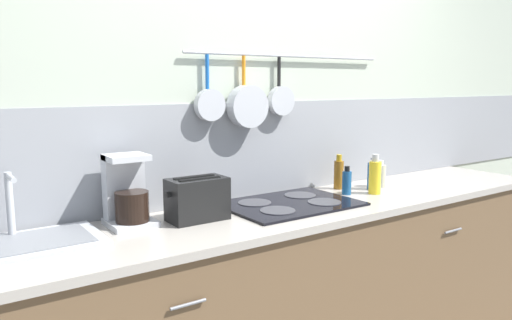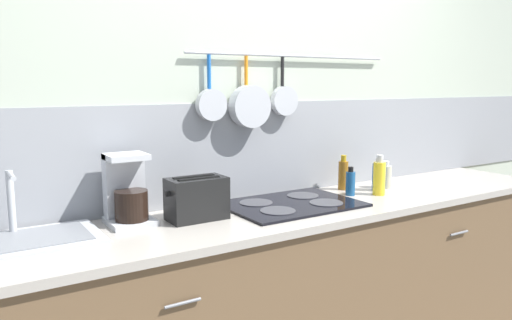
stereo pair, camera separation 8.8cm
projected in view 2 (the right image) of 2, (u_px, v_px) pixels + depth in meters
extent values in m
cube|color=#B2BCA8|center=(269.00, 120.00, 2.63)|extent=(7.20, 0.06, 2.60)
cube|color=gray|center=(269.00, 148.00, 2.64)|extent=(7.20, 0.07, 0.49)
cylinder|color=#B7BABF|center=(294.00, 56.00, 2.59)|extent=(1.24, 0.02, 0.02)
cylinder|color=#1959B2|center=(209.00, 72.00, 2.34)|extent=(0.02, 0.02, 0.16)
cylinder|color=#B7BABF|center=(211.00, 105.00, 2.35)|extent=(0.15, 0.04, 0.15)
cylinder|color=orange|center=(246.00, 71.00, 2.45)|extent=(0.02, 0.02, 0.14)
cylinder|color=#B7BABF|center=(250.00, 106.00, 2.45)|extent=(0.21, 0.07, 0.21)
cylinder|color=black|center=(282.00, 72.00, 2.57)|extent=(0.02, 0.02, 0.15)
cylinder|color=#B7BABF|center=(284.00, 101.00, 2.57)|extent=(0.15, 0.04, 0.15)
cube|color=brown|center=(306.00, 298.00, 2.48)|extent=(3.14, 0.55, 0.87)
cylinder|color=slate|center=(183.00, 303.00, 1.78)|extent=(0.14, 0.01, 0.01)
cylinder|color=slate|center=(459.00, 233.00, 2.61)|extent=(0.14, 0.01, 0.01)
cube|color=#A59E93|center=(307.00, 209.00, 2.41)|extent=(3.18, 0.59, 0.03)
cube|color=#B7BABF|center=(18.00, 242.00, 1.83)|extent=(0.58, 0.34, 0.01)
cube|color=slate|center=(18.00, 240.00, 1.83)|extent=(0.49, 0.27, 0.00)
cylinder|color=#B7BABF|center=(11.00, 203.00, 1.91)|extent=(0.03, 0.03, 0.26)
cylinder|color=#B7BABF|center=(11.00, 176.00, 1.84)|extent=(0.02, 0.14, 0.02)
cube|color=#B7BABF|center=(130.00, 221.00, 2.09)|extent=(0.18, 0.20, 0.02)
cube|color=#B7BABF|center=(124.00, 187.00, 2.12)|extent=(0.17, 0.07, 0.30)
cylinder|color=black|center=(131.00, 205.00, 2.06)|extent=(0.14, 0.14, 0.12)
cube|color=#B7BABF|center=(126.00, 157.00, 2.07)|extent=(0.17, 0.15, 0.02)
cube|color=black|center=(197.00, 199.00, 2.15)|extent=(0.25, 0.14, 0.18)
cube|color=black|center=(199.00, 178.00, 2.12)|extent=(0.19, 0.03, 0.00)
cube|color=black|center=(194.00, 176.00, 2.16)|extent=(0.19, 0.03, 0.00)
cube|color=black|center=(167.00, 194.00, 2.08)|extent=(0.02, 0.02, 0.02)
cube|color=black|center=(291.00, 204.00, 2.42)|extent=(0.63, 0.46, 0.01)
cylinder|color=#38383D|center=(278.00, 211.00, 2.26)|extent=(0.16, 0.16, 0.00)
cylinder|color=#38383D|center=(326.00, 203.00, 2.41)|extent=(0.16, 0.16, 0.00)
cylinder|color=#38383D|center=(256.00, 202.00, 2.42)|extent=(0.16, 0.16, 0.00)
cylinder|color=#38383D|center=(303.00, 195.00, 2.57)|extent=(0.16, 0.16, 0.00)
cylinder|color=navy|center=(350.00, 184.00, 2.62)|extent=(0.05, 0.05, 0.12)
cylinder|color=black|center=(351.00, 169.00, 2.61)|extent=(0.03, 0.03, 0.03)
cylinder|color=#8C5919|center=(343.00, 176.00, 2.76)|extent=(0.05, 0.05, 0.16)
cylinder|color=#B28C19|center=(344.00, 158.00, 2.75)|extent=(0.03, 0.03, 0.03)
cylinder|color=yellow|center=(379.00, 179.00, 2.63)|extent=(0.06, 0.06, 0.17)
cylinder|color=beige|center=(380.00, 159.00, 2.61)|extent=(0.04, 0.04, 0.04)
cylinder|color=navy|center=(379.00, 177.00, 2.74)|extent=(0.07, 0.07, 0.15)
cylinder|color=beige|center=(379.00, 161.00, 2.73)|extent=(0.04, 0.04, 0.03)
cylinder|color=#BFB799|center=(385.00, 177.00, 2.81)|extent=(0.07, 0.07, 0.13)
cylinder|color=beige|center=(386.00, 163.00, 2.80)|extent=(0.04, 0.04, 0.03)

